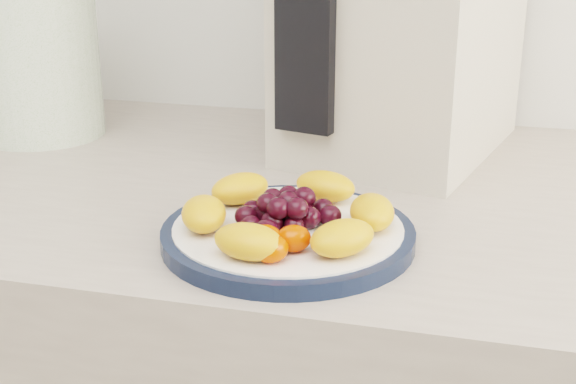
# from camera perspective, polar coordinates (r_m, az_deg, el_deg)

# --- Properties ---
(plate_rim) EXTENTS (0.23, 0.23, 0.01)m
(plate_rim) POSITION_cam_1_polar(r_m,az_deg,el_deg) (0.73, -0.00, -3.12)
(plate_rim) COLOR #121D33
(plate_rim) RESTS_ON counter
(plate_face) EXTENTS (0.21, 0.21, 0.02)m
(plate_face) POSITION_cam_1_polar(r_m,az_deg,el_deg) (0.73, -0.00, -3.04)
(plate_face) COLOR white
(plate_face) RESTS_ON counter
(canister) EXTENTS (0.21, 0.21, 0.20)m
(canister) POSITION_cam_1_polar(r_m,az_deg,el_deg) (1.10, -17.48, 8.83)
(canister) COLOR #2F690F
(canister) RESTS_ON counter
(appliance_panel) EXTENTS (0.07, 0.04, 0.28)m
(appliance_panel) POSITION_cam_1_polar(r_m,az_deg,el_deg) (0.87, 1.30, 13.47)
(appliance_panel) COLOR black
(appliance_panel) RESTS_ON appliance_body
(fruit_plate) EXTENTS (0.20, 0.20, 0.03)m
(fruit_plate) POSITION_cam_1_polar(r_m,az_deg,el_deg) (0.72, -0.08, -1.55)
(fruit_plate) COLOR orange
(fruit_plate) RESTS_ON plate_face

